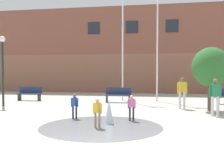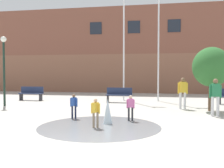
{
  "view_description": "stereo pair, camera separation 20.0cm",
  "coord_description": "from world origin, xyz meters",
  "px_view_note": "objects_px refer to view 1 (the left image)",
  "views": [
    {
      "loc": [
        2.22,
        -5.64,
        1.85
      ],
      "look_at": [
        0.11,
        6.71,
        1.3
      ],
      "focal_mm": 42.0,
      "sensor_mm": 36.0,
      "label": 1
    },
    {
      "loc": [
        2.42,
        -5.6,
        1.85
      ],
      "look_at": [
        0.11,
        6.71,
        1.3
      ],
      "focal_mm": 42.0,
      "sensor_mm": 36.0,
      "label": 2
    }
  ],
  "objects_px": {
    "child_running": "(97,111)",
    "flagpole_left": "(123,40)",
    "adult_watching": "(215,94)",
    "street_tree_near_building": "(211,67)",
    "flagpole_right": "(158,39)",
    "park_bench_left_of_flagpoles": "(30,93)",
    "adult_near_bench": "(182,91)",
    "child_in_fountain": "(132,106)",
    "park_bench_under_right_flagpole": "(118,95)",
    "child_with_pink_shirt": "(75,104)",
    "lamp_post_left_lane": "(3,60)"
  },
  "relations": [
    {
      "from": "lamp_post_left_lane",
      "to": "street_tree_near_building",
      "type": "xyz_separation_m",
      "value": [
        10.94,
        0.02,
        -0.42
      ]
    },
    {
      "from": "child_with_pink_shirt",
      "to": "flagpole_right",
      "type": "relative_size",
      "value": 0.13
    },
    {
      "from": "adult_near_bench",
      "to": "flagpole_right",
      "type": "relative_size",
      "value": 0.21
    },
    {
      "from": "adult_watching",
      "to": "flagpole_left",
      "type": "bearing_deg",
      "value": -65.57
    },
    {
      "from": "park_bench_left_of_flagpoles",
      "to": "child_running",
      "type": "height_order",
      "value": "child_running"
    },
    {
      "from": "park_bench_left_of_flagpoles",
      "to": "street_tree_near_building",
      "type": "xyz_separation_m",
      "value": [
        10.86,
        -2.88,
        1.62
      ]
    },
    {
      "from": "child_in_fountain",
      "to": "child_running",
      "type": "distance_m",
      "value": 1.78
    },
    {
      "from": "flagpole_left",
      "to": "lamp_post_left_lane",
      "type": "relative_size",
      "value": 1.96
    },
    {
      "from": "adult_watching",
      "to": "child_running",
      "type": "height_order",
      "value": "adult_watching"
    },
    {
      "from": "park_bench_under_right_flagpole",
      "to": "flagpole_left",
      "type": "bearing_deg",
      "value": 83.05
    },
    {
      "from": "park_bench_under_right_flagpole",
      "to": "flagpole_right",
      "type": "relative_size",
      "value": 0.21
    },
    {
      "from": "park_bench_left_of_flagpoles",
      "to": "flagpole_left",
      "type": "xyz_separation_m",
      "value": [
        6.09,
        1.08,
        3.53
      ]
    },
    {
      "from": "child_with_pink_shirt",
      "to": "child_in_fountain",
      "type": "bearing_deg",
      "value": 106.96
    },
    {
      "from": "park_bench_left_of_flagpoles",
      "to": "adult_near_bench",
      "type": "relative_size",
      "value": 1.01
    },
    {
      "from": "adult_watching",
      "to": "street_tree_near_building",
      "type": "height_order",
      "value": "street_tree_near_building"
    },
    {
      "from": "child_in_fountain",
      "to": "park_bench_under_right_flagpole",
      "type": "bearing_deg",
      "value": 89.2
    },
    {
      "from": "adult_watching",
      "to": "flagpole_left",
      "type": "relative_size",
      "value": 0.21
    },
    {
      "from": "flagpole_left",
      "to": "street_tree_near_building",
      "type": "distance_m",
      "value": 6.49
    },
    {
      "from": "adult_watching",
      "to": "flagpole_right",
      "type": "height_order",
      "value": "flagpole_right"
    },
    {
      "from": "park_bench_under_right_flagpole",
      "to": "child_with_pink_shirt",
      "type": "height_order",
      "value": "child_with_pink_shirt"
    },
    {
      "from": "child_in_fountain",
      "to": "street_tree_near_building",
      "type": "bearing_deg",
      "value": 29.54
    },
    {
      "from": "child_in_fountain",
      "to": "street_tree_near_building",
      "type": "distance_m",
      "value": 5.06
    },
    {
      "from": "adult_watching",
      "to": "street_tree_near_building",
      "type": "distance_m",
      "value": 1.99
    },
    {
      "from": "child_with_pink_shirt",
      "to": "flagpole_left",
      "type": "xyz_separation_m",
      "value": [
        1.02,
        7.21,
        3.43
      ]
    },
    {
      "from": "adult_near_bench",
      "to": "flagpole_left",
      "type": "height_order",
      "value": "flagpole_left"
    },
    {
      "from": "child_running",
      "to": "adult_near_bench",
      "type": "height_order",
      "value": "adult_near_bench"
    },
    {
      "from": "child_running",
      "to": "flagpole_right",
      "type": "distance_m",
      "value": 9.62
    },
    {
      "from": "street_tree_near_building",
      "to": "park_bench_under_right_flagpole",
      "type": "bearing_deg",
      "value": 150.69
    },
    {
      "from": "flagpole_right",
      "to": "park_bench_left_of_flagpoles",
      "type": "bearing_deg",
      "value": -172.62
    },
    {
      "from": "flagpole_left",
      "to": "flagpole_right",
      "type": "xyz_separation_m",
      "value": [
        2.25,
        0.0,
        0.02
      ]
    },
    {
      "from": "adult_near_bench",
      "to": "flagpole_right",
      "type": "bearing_deg",
      "value": 93.56
    },
    {
      "from": "child_running",
      "to": "flagpole_left",
      "type": "bearing_deg",
      "value": -155.44
    },
    {
      "from": "park_bench_under_right_flagpole",
      "to": "child_running",
      "type": "distance_m",
      "value": 7.56
    },
    {
      "from": "child_with_pink_shirt",
      "to": "street_tree_near_building",
      "type": "relative_size",
      "value": 0.32
    },
    {
      "from": "street_tree_near_building",
      "to": "flagpole_left",
      "type": "bearing_deg",
      "value": 140.26
    },
    {
      "from": "adult_near_bench",
      "to": "child_with_pink_shirt",
      "type": "distance_m",
      "value": 5.84
    },
    {
      "from": "park_bench_under_right_flagpole",
      "to": "lamp_post_left_lane",
      "type": "xyz_separation_m",
      "value": [
        -6.03,
        -2.78,
        2.04
      ]
    },
    {
      "from": "child_running",
      "to": "child_in_fountain",
      "type": "bearing_deg",
      "value": 168.63
    },
    {
      "from": "child_in_fountain",
      "to": "flagpole_left",
      "type": "relative_size",
      "value": 0.13
    },
    {
      "from": "park_bench_left_of_flagpoles",
      "to": "child_with_pink_shirt",
      "type": "bearing_deg",
      "value": -50.41
    },
    {
      "from": "child_in_fountain",
      "to": "child_running",
      "type": "height_order",
      "value": "same"
    },
    {
      "from": "child_in_fountain",
      "to": "adult_near_bench",
      "type": "height_order",
      "value": "adult_near_bench"
    },
    {
      "from": "flagpole_left",
      "to": "street_tree_near_building",
      "type": "relative_size",
      "value": 2.46
    },
    {
      "from": "flagpole_left",
      "to": "street_tree_near_building",
      "type": "bearing_deg",
      "value": -39.74
    },
    {
      "from": "street_tree_near_building",
      "to": "child_with_pink_shirt",
      "type": "bearing_deg",
      "value": -150.72
    },
    {
      "from": "park_bench_left_of_flagpoles",
      "to": "adult_watching",
      "type": "bearing_deg",
      "value": -22.68
    },
    {
      "from": "child_with_pink_shirt",
      "to": "park_bench_left_of_flagpoles",
      "type": "bearing_deg",
      "value": -121.73
    },
    {
      "from": "child_in_fountain",
      "to": "child_with_pink_shirt",
      "type": "distance_m",
      "value": 2.29
    },
    {
      "from": "lamp_post_left_lane",
      "to": "adult_watching",
      "type": "bearing_deg",
      "value": -8.34
    },
    {
      "from": "adult_near_bench",
      "to": "park_bench_under_right_flagpole",
      "type": "bearing_deg",
      "value": 131.78
    }
  ]
}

